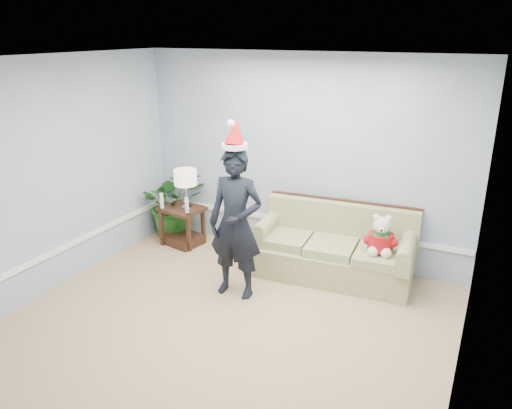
{
  "coord_description": "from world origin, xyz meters",
  "views": [
    {
      "loc": [
        2.31,
        -3.45,
        2.95
      ],
      "look_at": [
        -0.18,
        1.55,
        0.98
      ],
      "focal_mm": 35.0,
      "sensor_mm": 36.0,
      "label": 1
    }
  ],
  "objects_px": {
    "man": "(236,224)",
    "table_lamp": "(185,179)",
    "houseplant": "(174,203)",
    "side_table": "(183,229)",
    "sofa": "(334,251)",
    "teddy_bear": "(381,239)"
  },
  "relations": [
    {
      "from": "table_lamp",
      "to": "houseplant",
      "type": "relative_size",
      "value": 0.56
    },
    {
      "from": "man",
      "to": "table_lamp",
      "type": "bearing_deg",
      "value": 140.81
    },
    {
      "from": "sofa",
      "to": "table_lamp",
      "type": "bearing_deg",
      "value": 176.89
    },
    {
      "from": "sofa",
      "to": "houseplant",
      "type": "bearing_deg",
      "value": 171.5
    },
    {
      "from": "table_lamp",
      "to": "man",
      "type": "height_order",
      "value": "man"
    },
    {
      "from": "table_lamp",
      "to": "teddy_bear",
      "type": "height_order",
      "value": "table_lamp"
    },
    {
      "from": "table_lamp",
      "to": "side_table",
      "type": "bearing_deg",
      "value": 179.19
    },
    {
      "from": "man",
      "to": "sofa",
      "type": "bearing_deg",
      "value": 44.37
    },
    {
      "from": "man",
      "to": "teddy_bear",
      "type": "distance_m",
      "value": 1.69
    },
    {
      "from": "houseplant",
      "to": "sofa",
      "type": "bearing_deg",
      "value": -4.17
    },
    {
      "from": "table_lamp",
      "to": "houseplant",
      "type": "distance_m",
      "value": 0.67
    },
    {
      "from": "table_lamp",
      "to": "man",
      "type": "xyz_separation_m",
      "value": [
        1.3,
        -0.92,
        -0.11
      ]
    },
    {
      "from": "sofa",
      "to": "man",
      "type": "xyz_separation_m",
      "value": [
        -0.87,
        -0.97,
        0.56
      ]
    },
    {
      "from": "sofa",
      "to": "side_table",
      "type": "distance_m",
      "value": 2.26
    },
    {
      "from": "table_lamp",
      "to": "man",
      "type": "distance_m",
      "value": 1.59
    },
    {
      "from": "sofa",
      "to": "side_table",
      "type": "relative_size",
      "value": 3.01
    },
    {
      "from": "table_lamp",
      "to": "houseplant",
      "type": "xyz_separation_m",
      "value": [
        -0.39,
        0.23,
        -0.48
      ]
    },
    {
      "from": "side_table",
      "to": "houseplant",
      "type": "bearing_deg",
      "value": 142.44
    },
    {
      "from": "houseplant",
      "to": "table_lamp",
      "type": "bearing_deg",
      "value": -30.63
    },
    {
      "from": "sofa",
      "to": "side_table",
      "type": "xyz_separation_m",
      "value": [
        -2.26,
        -0.04,
        -0.1
      ]
    },
    {
      "from": "side_table",
      "to": "table_lamp",
      "type": "xyz_separation_m",
      "value": [
        0.09,
        -0.0,
        0.77
      ]
    },
    {
      "from": "side_table",
      "to": "man",
      "type": "distance_m",
      "value": 1.79
    }
  ]
}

